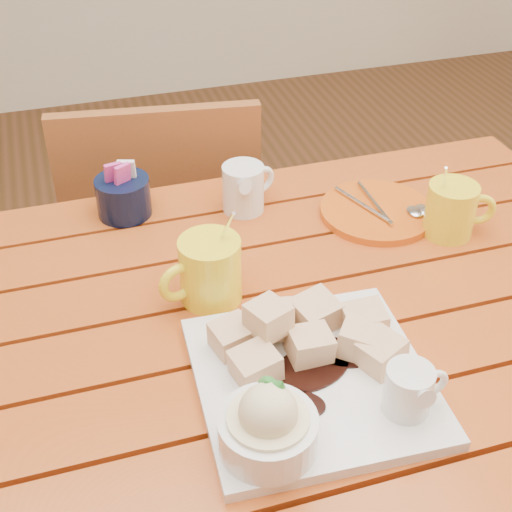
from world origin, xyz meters
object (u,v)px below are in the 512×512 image
object	(u,v)px
coffee_mug_right	(452,209)
orange_saucer	(378,211)
chair_far	(165,242)
table	(270,374)
dessert_plate	(305,380)
coffee_mug_left	(209,270)

from	to	relation	value
coffee_mug_right	orange_saucer	size ratio (longest dim) A/B	0.70
chair_far	orange_saucer	bearing A→B (deg)	134.16
coffee_mug_right	chair_far	xyz separation A→B (m)	(-0.39, 0.50, -0.32)
chair_far	coffee_mug_right	bearing A→B (deg)	136.08
table	dessert_plate	world-z (taller)	dessert_plate
dessert_plate	chair_far	size ratio (longest dim) A/B	0.35
coffee_mug_left	chair_far	xyz separation A→B (m)	(0.02, 0.54, -0.33)
chair_far	coffee_mug_left	bearing A→B (deg)	95.84
dessert_plate	coffee_mug_right	distance (m)	0.44
coffee_mug_right	chair_far	bearing A→B (deg)	143.79
dessert_plate	chair_far	xyz separation A→B (m)	(-0.04, 0.76, -0.31)
coffee_mug_left	orange_saucer	size ratio (longest dim) A/B	0.77
dessert_plate	chair_far	distance (m)	0.83
dessert_plate	coffee_mug_left	bearing A→B (deg)	106.02
orange_saucer	coffee_mug_right	bearing A→B (deg)	-43.70
dessert_plate	orange_saucer	size ratio (longest dim) A/B	1.56
coffee_mug_right	coffee_mug_left	bearing A→B (deg)	-157.82
dessert_plate	table	bearing A→B (deg)	87.85
coffee_mug_left	orange_saucer	world-z (taller)	coffee_mug_left
orange_saucer	coffee_mug_left	bearing A→B (deg)	-158.34
orange_saucer	chair_far	distance (m)	0.59
dessert_plate	chair_far	world-z (taller)	dessert_plate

